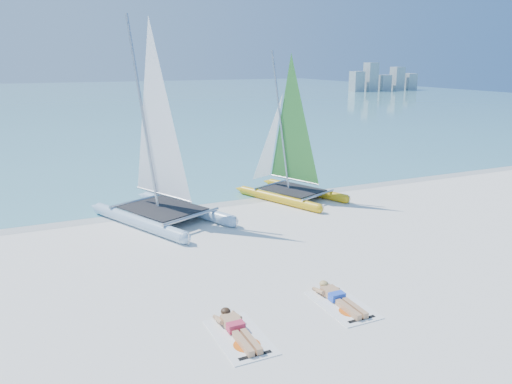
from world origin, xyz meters
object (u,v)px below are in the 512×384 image
Objects in this scene: catamaran_yellow at (285,151)px; sunbather_a at (236,328)px; catamaran_blue at (158,160)px; sunbather_b at (338,297)px; towel_a at (240,337)px; towel_b at (342,305)px.

sunbather_a is (-5.99, -9.14, -1.81)m from catamaran_yellow.
catamaran_blue is 4.25× the size of sunbather_b.
sunbather_b is (2.72, 0.47, 0.11)m from towel_a.
sunbather_a is at bearing -117.48° from catamaran_blue.
towel_a is 1.00× the size of towel_b.
catamaran_yellow is 9.82m from towel_b.
towel_b is (-3.26, -9.06, -1.92)m from catamaran_yellow.
towel_a is at bearing -170.18° from sunbather_b.
catamaran_blue is 3.96× the size of towel_b.
catamaran_blue is at bearing 167.37° from catamaran_yellow.
catamaran_yellow is 11.25m from towel_a.
catamaran_yellow is at bearing 69.78° from sunbather_b.
catamaran_yellow is 3.31× the size of towel_b.
catamaran_yellow is 9.62m from sunbather_b.
catamaran_blue is 4.25× the size of sunbather_a.
towel_b is at bearing 1.83° from sunbather_a.
sunbather_a is 1.00× the size of sunbather_b.
sunbather_b is at bearing 90.00° from towel_b.
sunbather_a is 2.72m from towel_b.
sunbather_b is at bearing 9.82° from towel_a.
towel_b is (2.72, 0.09, -0.11)m from sunbather_a.
catamaran_yellow reaches higher than towel_b.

